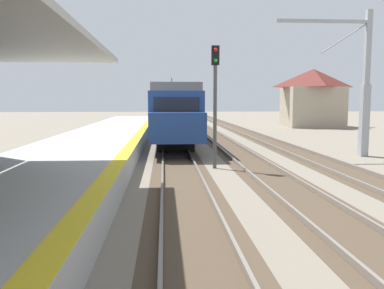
# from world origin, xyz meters

# --- Properties ---
(station_platform) EXTENTS (5.00, 80.00, 0.91)m
(station_platform) POSITION_xyz_m (-2.50, 16.00, 0.45)
(station_platform) COLOR #A8A8A3
(station_platform) RESTS_ON ground
(track_pair_nearest_platform) EXTENTS (2.34, 120.00, 0.16)m
(track_pair_nearest_platform) POSITION_xyz_m (1.90, 20.00, 0.05)
(track_pair_nearest_platform) COLOR #4C3D2D
(track_pair_nearest_platform) RESTS_ON ground
(track_pair_middle) EXTENTS (2.34, 120.00, 0.16)m
(track_pair_middle) POSITION_xyz_m (5.30, 20.00, 0.05)
(track_pair_middle) COLOR #4C3D2D
(track_pair_middle) RESTS_ON ground
(track_pair_far_side) EXTENTS (2.34, 120.00, 0.16)m
(track_pair_far_side) POSITION_xyz_m (8.70, 20.00, 0.05)
(track_pair_far_side) COLOR #4C3D2D
(track_pair_far_side) RESTS_ON ground
(approaching_train) EXTENTS (2.93, 19.60, 4.76)m
(approaching_train) POSITION_xyz_m (1.90, 32.32, 2.18)
(approaching_train) COLOR navy
(approaching_train) RESTS_ON ground
(rail_signal_post) EXTENTS (0.32, 0.34, 5.20)m
(rail_signal_post) POSITION_xyz_m (3.43, 20.24, 3.19)
(rail_signal_post) COLOR #4C4C4C
(rail_signal_post) RESTS_ON ground
(catenary_pylon_far_side) EXTENTS (5.00, 0.40, 7.50)m
(catenary_pylon_far_side) POSITION_xyz_m (11.39, 23.48, 3.60)
(catenary_pylon_far_side) COLOR #9EA3A8
(catenary_pylon_far_side) RESTS_ON ground
(distant_trackside_house) EXTENTS (6.60, 5.28, 6.40)m
(distant_trackside_house) POSITION_xyz_m (17.73, 46.96, 3.34)
(distant_trackside_house) COLOR tan
(distant_trackside_house) RESTS_ON ground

